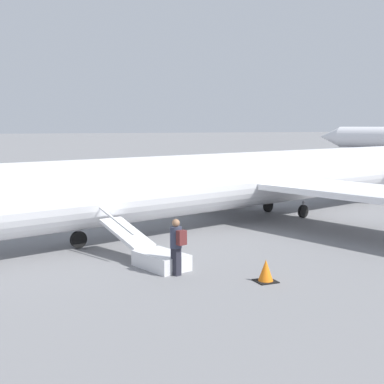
{
  "coord_description": "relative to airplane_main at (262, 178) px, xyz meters",
  "views": [
    {
      "loc": [
        12.42,
        22.12,
        4.53
      ],
      "look_at": [
        3.73,
        1.96,
        1.8
      ],
      "focal_mm": 50.0,
      "sensor_mm": 36.0,
      "label": 1
    }
  ],
  "objects": [
    {
      "name": "ground_plane",
      "position": [
        0.94,
        0.28,
        -2.02
      ],
      "size": [
        600.0,
        600.0,
        0.0
      ],
      "primitive_type": "plane",
      "color": "slate"
    },
    {
      "name": "airplane_main",
      "position": [
        0.0,
        0.0,
        0.0
      ],
      "size": [
        33.06,
        25.83,
        6.77
      ],
      "rotation": [
        0.0,
        0.0,
        0.29
      ],
      "color": "white",
      "rests_on": "ground"
    },
    {
      "name": "boarding_stairs",
      "position": [
        7.78,
        6.29,
        -1.65
      ],
      "size": [
        2.12,
        4.14,
        1.69
      ],
      "rotation": [
        0.0,
        0.0,
        -1.28
      ],
      "color": "silver",
      "rests_on": "ground"
    },
    {
      "name": "passenger",
      "position": [
        7.52,
        7.67,
        -1.02
      ],
      "size": [
        0.42,
        0.56,
        1.74
      ],
      "rotation": [
        0.0,
        0.0,
        -1.28
      ],
      "color": "#23232D",
      "rests_on": "ground"
    },
    {
      "name": "traffic_cone_near_stairs",
      "position": [
        5.38,
        9.32,
        -1.71
      ],
      "size": [
        0.6,
        0.6,
        0.66
      ],
      "color": "black",
      "rests_on": "ground"
    }
  ]
}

